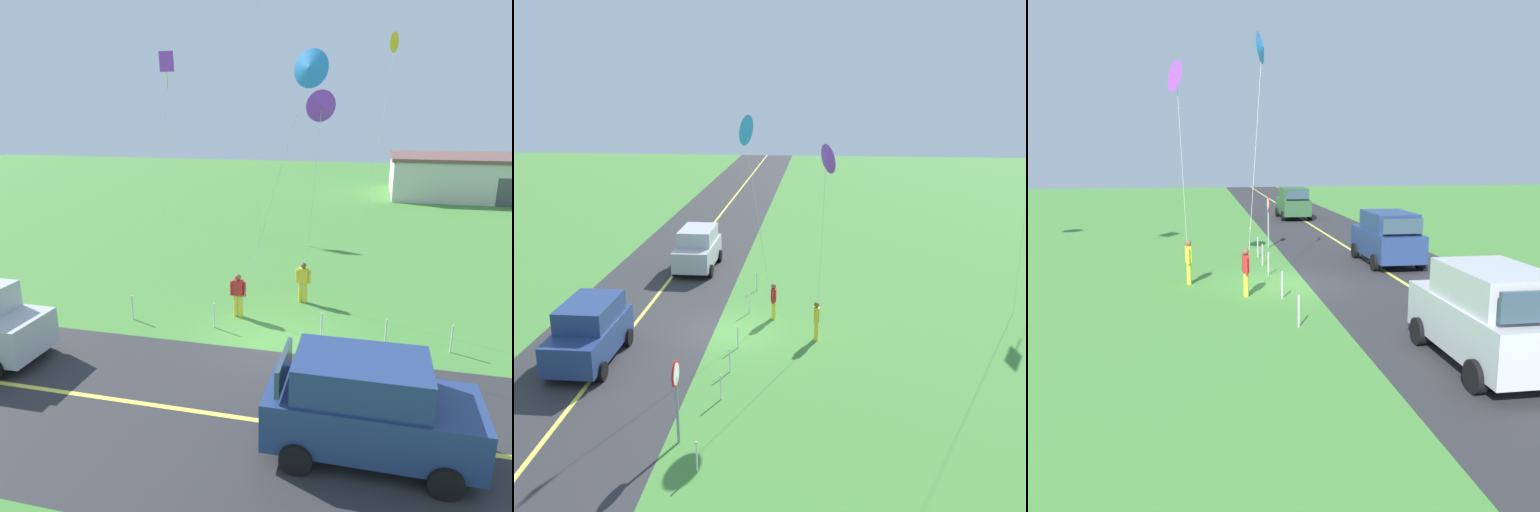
{
  "view_description": "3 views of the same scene",
  "coord_description": "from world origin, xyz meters",
  "views": [
    {
      "loc": [
        2.81,
        -13.64,
        7.04
      ],
      "look_at": [
        -0.89,
        1.81,
        2.31
      ],
      "focal_mm": 33.92,
      "sensor_mm": 36.0,
      "label": 1
    },
    {
      "loc": [
        22.66,
        3.85,
        10.0
      ],
      "look_at": [
        -0.01,
        1.81,
        3.29
      ],
      "focal_mm": 42.11,
      "sensor_mm": 36.0,
      "label": 2
    },
    {
      "loc": [
        -19.33,
        3.27,
        4.61
      ],
      "look_at": [
        -1.65,
        0.58,
        1.33
      ],
      "focal_mm": 39.05,
      "sensor_mm": 36.0,
      "label": 3
    }
  ],
  "objects": [
    {
      "name": "stop_sign",
      "position": [
        7.97,
        -0.1,
        1.8
      ],
      "size": [
        0.76,
        0.08,
        2.56
      ],
      "color": "gray",
      "rests_on": "ground"
    },
    {
      "name": "kite_blue_mid",
      "position": [
        0.88,
        0.97,
        8.23
      ],
      "size": [
        3.01,
        1.19,
        8.81
      ],
      "color": "silver",
      "rests_on": "ground"
    },
    {
      "name": "car_parked_east_far",
      "position": [
        20.35,
        -3.44,
        1.15
      ],
      "size": [
        4.4,
        2.12,
        2.24
      ],
      "color": "#2D5633",
      "rests_on": "ground"
    },
    {
      "name": "fence_post_3",
      "position": [
        3.56,
        0.7,
        0.45
      ],
      "size": [
        0.05,
        0.05,
        0.9
      ],
      "primitive_type": "cylinder",
      "color": "silver",
      "rests_on": "ground"
    },
    {
      "name": "fence_post_0",
      "position": [
        -5.1,
        0.7,
        0.45
      ],
      "size": [
        0.05,
        0.05,
        0.9
      ],
      "primitive_type": "cylinder",
      "color": "silver",
      "rests_on": "ground"
    },
    {
      "name": "asphalt_road",
      "position": [
        0.0,
        -4.0,
        0.0
      ],
      "size": [
        120.0,
        7.0,
        0.0
      ],
      "primitive_type": "cube",
      "color": "#2D2D30",
      "rests_on": "ground"
    },
    {
      "name": "road_centre_stripe",
      "position": [
        0.0,
        -4.0,
        0.01
      ],
      "size": [
        120.0,
        0.16,
        0.0
      ],
      "primitive_type": "cube",
      "color": "#E5E04C",
      "rests_on": "asphalt_road"
    },
    {
      "name": "kite_red_low",
      "position": [
        0.95,
        3.93,
        7.22
      ],
      "size": [
        1.14,
        0.82,
        7.8
      ],
      "color": "silver",
      "rests_on": "ground"
    },
    {
      "name": "car_parked_west_near",
      "position": [
        -8.42,
        -2.91,
        1.15
      ],
      "size": [
        4.4,
        2.12,
        2.24
      ],
      "color": "#B7B7BC",
      "rests_on": "ground"
    },
    {
      "name": "fence_post_1",
      "position": [
        -2.07,
        0.7,
        0.45
      ],
      "size": [
        0.05,
        0.05,
        0.9
      ],
      "primitive_type": "cylinder",
      "color": "silver",
      "rests_on": "ground"
    },
    {
      "name": "person_adult_companion",
      "position": [
        -1.55,
        1.83,
        0.86
      ],
      "size": [
        0.58,
        0.22,
        1.6
      ],
      "rotation": [
        0.0,
        0.0,
        5.28
      ],
      "color": "yellow",
      "rests_on": "ground"
    },
    {
      "name": "ground_plane",
      "position": [
        0.0,
        0.0,
        -0.05
      ],
      "size": [
        120.0,
        120.0,
        0.1
      ],
      "primitive_type": "cube",
      "color": "#478438"
    },
    {
      "name": "person_adult_near",
      "position": [
        0.51,
        3.71,
        0.86
      ],
      "size": [
        0.58,
        0.22,
        1.6
      ],
      "rotation": [
        0.0,
        0.0,
        3.33
      ],
      "color": "yellow",
      "rests_on": "ground"
    },
    {
      "name": "fence_post_4",
      "position": [
        5.49,
        0.7,
        0.45
      ],
      "size": [
        0.05,
        0.05,
        0.9
      ],
      "primitive_type": "cylinder",
      "color": "silver",
      "rests_on": "ground"
    },
    {
      "name": "car_suv_foreground",
      "position": [
        3.04,
        -4.56,
        1.15
      ],
      "size": [
        4.4,
        2.12,
        2.24
      ],
      "color": "navy",
      "rests_on": "ground"
    },
    {
      "name": "fence_post_2",
      "position": [
        1.54,
        0.7,
        0.45
      ],
      "size": [
        0.05,
        0.05,
        0.9
      ],
      "primitive_type": "cylinder",
      "color": "silver",
      "rests_on": "ground"
    },
    {
      "name": "fence_post_5",
      "position": [
        9.22,
        0.7,
        0.45
      ],
      "size": [
        0.05,
        0.05,
        0.9
      ],
      "primitive_type": "cylinder",
      "color": "silver",
      "rests_on": "ground"
    }
  ]
}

